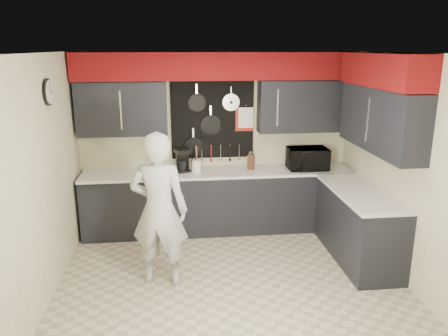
{
  "coord_description": "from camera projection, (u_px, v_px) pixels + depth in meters",
  "views": [
    {
      "loc": [
        -0.59,
        -4.62,
        2.66
      ],
      "look_at": [
        -0.02,
        0.5,
        1.22
      ],
      "focal_mm": 35.0,
      "sensor_mm": 36.0,
      "label": 1
    }
  ],
  "objects": [
    {
      "name": "base_cabinets",
      "position": [
        254.0,
        207.0,
        6.22
      ],
      "size": [
        3.95,
        2.2,
        0.92
      ],
      "color": "black",
      "rests_on": "ground"
    },
    {
      "name": "ground",
      "position": [
        230.0,
        278.0,
        5.2
      ],
      "size": [
        4.0,
        4.0,
        0.0
      ],
      "primitive_type": "plane",
      "color": "#BFB394",
      "rests_on": "ground"
    },
    {
      "name": "microwave",
      "position": [
        307.0,
        159.0,
        6.39
      ],
      "size": [
        0.57,
        0.39,
        0.32
      ],
      "primitive_type": "imported",
      "rotation": [
        0.0,
        0.0,
        -0.01
      ],
      "color": "black",
      "rests_on": "base_cabinets"
    },
    {
      "name": "utensil_crock",
      "position": [
        197.0,
        166.0,
        6.26
      ],
      "size": [
        0.14,
        0.14,
        0.17
      ],
      "primitive_type": "cylinder",
      "color": "white",
      "rests_on": "base_cabinets"
    },
    {
      "name": "right_wall_assembly",
      "position": [
        384.0,
        110.0,
        5.13
      ],
      "size": [
        0.36,
        3.5,
        2.6
      ],
      "color": "beige",
      "rests_on": "ground"
    },
    {
      "name": "coffee_maker",
      "position": [
        182.0,
        159.0,
        6.29
      ],
      "size": [
        0.24,
        0.27,
        0.33
      ],
      "rotation": [
        0.0,
        0.0,
        0.33
      ],
      "color": "black",
      "rests_on": "base_cabinets"
    },
    {
      "name": "person",
      "position": [
        159.0,
        210.0,
        4.88
      ],
      "size": [
        0.73,
        0.57,
        1.79
      ],
      "primitive_type": "imported",
      "rotation": [
        0.0,
        0.0,
        2.92
      ],
      "color": "beige",
      "rests_on": "ground"
    },
    {
      "name": "back_wall_assembly",
      "position": [
        217.0,
        94.0,
        6.2
      ],
      "size": [
        4.0,
        0.36,
        2.6
      ],
      "color": "beige",
      "rests_on": "ground"
    },
    {
      "name": "left_wall_assembly",
      "position": [
        45.0,
        176.0,
        4.65
      ],
      "size": [
        0.05,
        3.5,
        2.6
      ],
      "color": "beige",
      "rests_on": "ground"
    },
    {
      "name": "knife_block",
      "position": [
        251.0,
        162.0,
        6.39
      ],
      "size": [
        0.12,
        0.12,
        0.22
      ],
      "primitive_type": "cube",
      "rotation": [
        0.0,
        0.0,
        -0.28
      ],
      "color": "#392112",
      "rests_on": "base_cabinets"
    }
  ]
}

